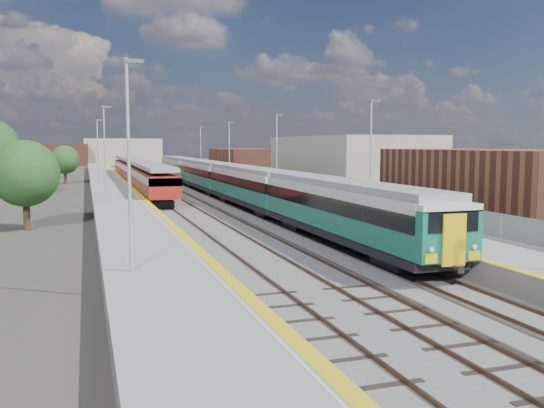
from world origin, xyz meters
TOP-DOWN VIEW (x-y plane):
  - ground at (0.00, 50.00)m, footprint 320.00×320.00m
  - ballast_bed at (-2.25, 52.50)m, footprint 10.50×155.00m
  - tracks at (-1.65, 54.18)m, footprint 8.96×160.00m
  - platform_right at (5.28, 52.49)m, footprint 4.70×155.00m
  - platform_left at (-9.05, 52.49)m, footprint 4.30×155.00m
  - buildings at (-18.12, 138.60)m, footprint 72.00×185.50m
  - green_train at (1.50, 43.70)m, footprint 2.74×76.36m
  - red_train at (-5.50, 62.15)m, footprint 2.74×55.59m
  - tree_a at (-15.39, 27.20)m, footprint 4.31×4.31m
  - tree_c at (-14.42, 72.08)m, footprint 3.98×3.98m
  - tree_d at (21.75, 64.65)m, footprint 4.16×4.16m

SIDE VIEW (x-z plane):
  - ground at x=0.00m, z-range 0.00..0.00m
  - ballast_bed at x=-2.25m, z-range 0.00..0.06m
  - tracks at x=-1.65m, z-range 0.02..0.19m
  - platform_left at x=-9.05m, z-range -3.74..4.78m
  - platform_right at x=5.28m, z-range -3.72..4.80m
  - red_train at x=-5.50m, z-range 0.32..3.77m
  - green_train at x=1.50m, z-range 0.62..3.63m
  - tree_c at x=-14.42m, z-range 0.69..6.09m
  - tree_d at x=21.75m, z-range 0.73..6.36m
  - tree_a at x=-15.39m, z-range 0.75..6.59m
  - buildings at x=-18.12m, z-range -9.30..30.70m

